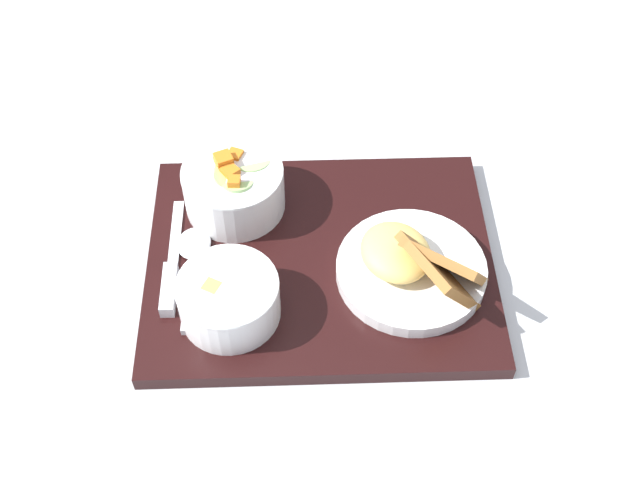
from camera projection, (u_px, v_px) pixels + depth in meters
ground_plane at (320, 266)px, 0.95m from camera, size 4.00×4.00×0.00m
serving_tray at (320, 261)px, 0.94m from camera, size 0.44×0.37×0.02m
bowl_salad at (234, 186)px, 0.96m from camera, size 0.12×0.12×0.07m
bowl_soup at (229, 297)px, 0.86m from camera, size 0.11×0.11×0.05m
plate_main at (413, 265)px, 0.90m from camera, size 0.17×0.17×0.08m
knife at (170, 278)px, 0.90m from camera, size 0.04×0.17×0.02m
spoon at (192, 261)px, 0.92m from camera, size 0.05×0.15×0.01m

